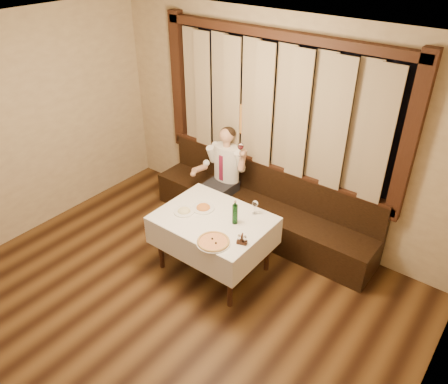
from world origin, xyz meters
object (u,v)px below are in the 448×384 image
Objects in this scene: banquette at (261,210)px; pasta_cream at (184,210)px; cruet_caddy at (242,240)px; seated_man at (224,168)px; dining_table at (213,225)px; green_bottle at (235,214)px; pasta_red at (203,206)px; pizza at (213,242)px.

banquette is 13.26× the size of pasta_cream.
cruet_caddy is at bearing -4.09° from pasta_cream.
pasta_cream is at bearing -77.52° from seated_man.
seated_man is (-0.57, 0.94, 0.14)m from dining_table.
pasta_cream is 0.83× the size of green_bottle.
pasta_cream is 1.99× the size of cruet_caddy.
green_bottle is (0.59, 0.19, 0.09)m from pasta_cream.
pasta_red is 0.23m from pasta_cream.
pizza is 0.65m from pasta_red.
pizza is 1.50× the size of pasta_cream.
pasta_cream is 0.63m from green_bottle.
banquette is 0.75m from seated_man.
seated_man is (-0.83, 0.87, -0.09)m from green_bottle.
pasta_red is 1.10× the size of pasta_cream.
banquette is at bearing 77.86° from pasta_red.
banquette is 12.02× the size of pasta_red.
seated_man is at bearing 133.57° from green_bottle.
cruet_caddy reaches higher than pasta_red.
pasta_red is at bearing 54.94° from pasta_cream.
pizza is 1.55m from seated_man.
green_bottle is at bearing 94.52° from pizza.
seated_man reaches higher than banquette.
pasta_cream is at bearing -125.06° from pasta_red.
dining_table is at bearing 139.92° from cruet_caddy.
banquette is 1.09m from pasta_red.
green_bottle is 0.22× the size of seated_man.
pasta_cream is at bearing 154.79° from cruet_caddy.
seated_man reaches higher than green_bottle.
pasta_cream is at bearing -162.58° from green_bottle.
pizza is 2.99× the size of cruet_caddy.
pizza is at bearing -164.92° from cruet_caddy.
banquette is at bearing 101.82° from pizza.
pasta_cream reaches higher than pizza.
banquette is 26.34× the size of cruet_caddy.
seated_man is (-0.37, 0.87, 0.00)m from pasta_red.
pasta_red is at bearing -67.09° from seated_man.
seated_man is at bearing 121.42° from dining_table.
banquette is 2.37× the size of seated_man.
pizza is at bearing -78.18° from banquette.
dining_table is at bearing 128.89° from pizza.
dining_table is 3.50× the size of pizza.
dining_table is 0.35m from green_bottle.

